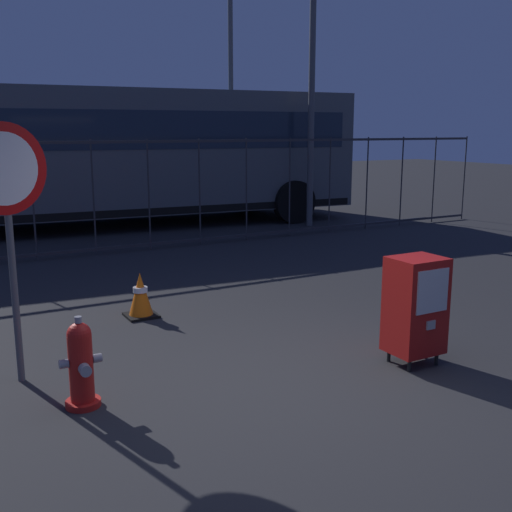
# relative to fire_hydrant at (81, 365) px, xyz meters

# --- Properties ---
(ground_plane) EXTENTS (60.00, 60.00, 0.00)m
(ground_plane) POSITION_rel_fire_hydrant_xyz_m (1.66, -0.50, -0.35)
(ground_plane) COLOR #262628
(fire_hydrant) EXTENTS (0.33, 0.31, 0.75)m
(fire_hydrant) POSITION_rel_fire_hydrant_xyz_m (0.00, 0.00, 0.00)
(fire_hydrant) COLOR red
(fire_hydrant) RESTS_ON ground_plane
(newspaper_box_primary) EXTENTS (0.48, 0.42, 1.02)m
(newspaper_box_primary) POSITION_rel_fire_hydrant_xyz_m (2.94, -0.59, 0.22)
(newspaper_box_primary) COLOR black
(newspaper_box_primary) RESTS_ON ground_plane
(stop_sign) EXTENTS (0.71, 0.31, 2.23)m
(stop_sign) POSITION_rel_fire_hydrant_xyz_m (-0.35, 0.76, 1.25)
(stop_sign) COLOR #4C4F54
(stop_sign) RESTS_ON ground_plane
(traffic_cone) EXTENTS (0.36, 0.36, 0.53)m
(traffic_cone) POSITION_rel_fire_hydrant_xyz_m (1.18, 2.07, -0.09)
(traffic_cone) COLOR black
(traffic_cone) RESTS_ON ground_plane
(fence_barrier) EXTENTS (18.03, 0.04, 2.00)m
(fence_barrier) POSITION_rel_fire_hydrant_xyz_m (1.66, 5.95, 0.67)
(fence_barrier) COLOR #2D2D33
(fence_barrier) RESTS_ON ground_plane
(bus_near) EXTENTS (10.67, 3.46, 3.00)m
(bus_near) POSITION_rel_fire_hydrant_xyz_m (3.15, 8.95, 1.36)
(bus_near) COLOR #4C5156
(bus_near) RESTS_ON ground_plane
(bus_far) EXTENTS (10.69, 3.56, 3.00)m
(bus_far) POSITION_rel_fire_hydrant_xyz_m (2.04, 13.05, 1.36)
(bus_far) COLOR #19519E
(bus_far) RESTS_ON ground_plane
(street_light_near_left) EXTENTS (0.32, 0.32, 6.91)m
(street_light_near_left) POSITION_rel_fire_hydrant_xyz_m (7.15, 11.52, 3.66)
(street_light_near_left) COLOR #4C4F54
(street_light_near_left) RESTS_ON ground_plane
(street_light_near_right) EXTENTS (0.32, 0.32, 7.33)m
(street_light_near_right) POSITION_rel_fire_hydrant_xyz_m (6.81, 6.91, 3.88)
(street_light_near_right) COLOR #4C4F54
(street_light_near_right) RESTS_ON ground_plane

